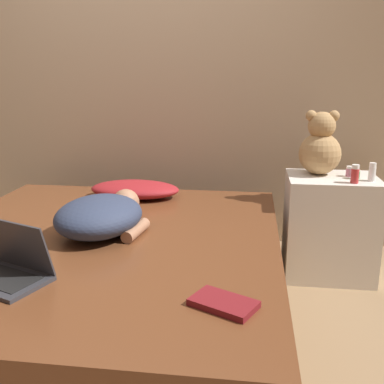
# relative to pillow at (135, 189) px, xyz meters

# --- Properties ---
(ground_plane) EXTENTS (12.00, 12.00, 0.00)m
(ground_plane) POSITION_rel_pillow_xyz_m (0.01, -0.74, -0.50)
(ground_plane) COLOR #937551
(wall_back) EXTENTS (8.00, 0.06, 2.60)m
(wall_back) POSITION_rel_pillow_xyz_m (0.01, 0.53, 0.80)
(wall_back) COLOR tan
(wall_back) RESTS_ON ground_plane
(bed) EXTENTS (1.78, 1.98, 0.45)m
(bed) POSITION_rel_pillow_xyz_m (0.01, -0.74, -0.28)
(bed) COLOR brown
(bed) RESTS_ON ground_plane
(nightstand) EXTENTS (0.53, 0.43, 0.63)m
(nightstand) POSITION_rel_pillow_xyz_m (1.23, -0.02, -0.19)
(nightstand) COLOR silver
(nightstand) RESTS_ON ground_plane
(pillow) EXTENTS (0.57, 0.33, 0.10)m
(pillow) POSITION_rel_pillow_xyz_m (0.00, 0.00, 0.00)
(pillow) COLOR maroon
(pillow) RESTS_ON bed
(person_lying) EXTENTS (0.48, 0.67, 0.19)m
(person_lying) POSITION_rel_pillow_xyz_m (0.01, -0.67, 0.04)
(person_lying) COLOR #2D3851
(person_lying) RESTS_ON bed
(laptop) EXTENTS (0.40, 0.33, 0.23)m
(laptop) POSITION_rel_pillow_xyz_m (-0.19, -1.22, -0.00)
(laptop) COLOR #333338
(laptop) RESTS_ON bed
(teddy_bear) EXTENTS (0.25, 0.25, 0.39)m
(teddy_bear) POSITION_rel_pillow_xyz_m (1.15, 0.04, 0.29)
(teddy_bear) COLOR tan
(teddy_bear) RESTS_ON nightstand
(bottle_red) EXTENTS (0.04, 0.04, 0.11)m
(bottle_red) POSITION_rel_pillow_xyz_m (1.32, -0.17, 0.18)
(bottle_red) COLOR #B72D2D
(bottle_red) RESTS_ON nightstand
(bottle_pink) EXTENTS (0.04, 0.04, 0.06)m
(bottle_pink) POSITION_rel_pillow_xyz_m (1.32, 0.00, 0.16)
(bottle_pink) COLOR pink
(bottle_pink) RESTS_ON nightstand
(bottle_green) EXTENTS (0.05, 0.05, 0.06)m
(bottle_green) POSITION_rel_pillow_xyz_m (1.35, -0.05, 0.15)
(bottle_green) COLOR #3D8E4C
(bottle_green) RESTS_ON nightstand
(bottle_white) EXTENTS (0.04, 0.04, 0.11)m
(bottle_white) POSITION_rel_pillow_xyz_m (1.43, -0.10, 0.18)
(bottle_white) COLOR white
(bottle_white) RESTS_ON nightstand
(book) EXTENTS (0.26, 0.22, 0.02)m
(book) POSITION_rel_pillow_xyz_m (0.66, -1.33, -0.04)
(book) COLOR maroon
(book) RESTS_ON bed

